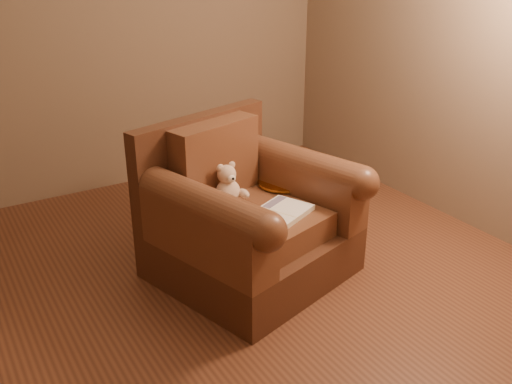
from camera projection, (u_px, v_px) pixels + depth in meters
floor at (227, 292)px, 3.48m from camera, size 4.00×4.00×0.00m
armchair at (246, 218)px, 3.57m from camera, size 1.30×1.27×0.96m
teddy_bear at (229, 189)px, 3.51m from camera, size 0.20×0.23×0.28m
guidebook at (278, 215)px, 3.38m from camera, size 0.51×0.42×0.04m
side_table at (283, 211)px, 3.93m from camera, size 0.35×0.35×0.48m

